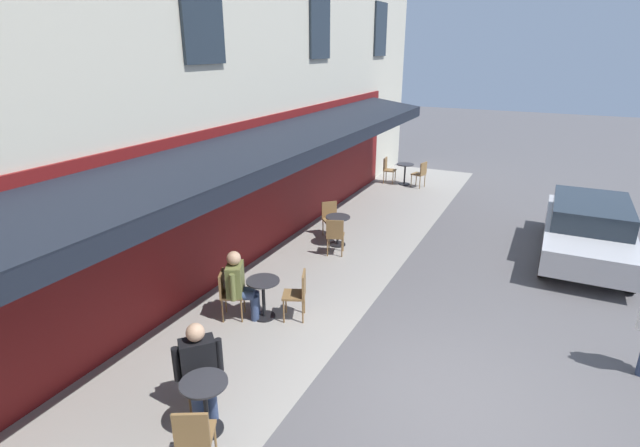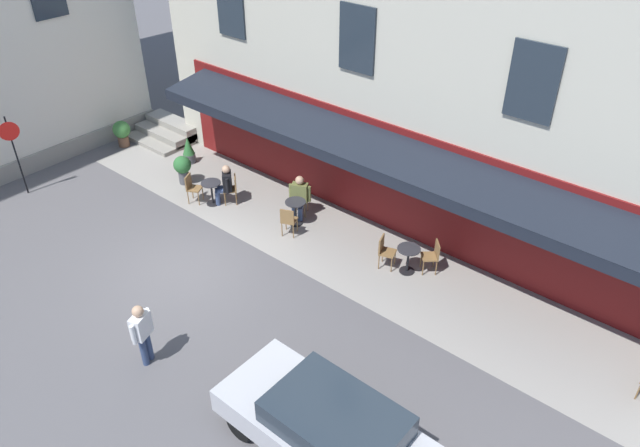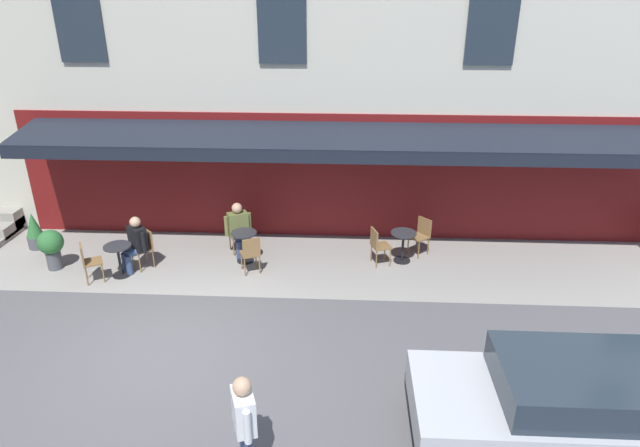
{
  "view_description": "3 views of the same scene",
  "coord_description": "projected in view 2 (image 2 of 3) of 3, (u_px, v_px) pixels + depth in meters",
  "views": [
    {
      "loc": [
        5.62,
        0.87,
        4.63
      ],
      "look_at": [
        -2.78,
        -3.23,
        1.21
      ],
      "focal_mm": 27.07,
      "sensor_mm": 36.0,
      "label": 1
    },
    {
      "loc": [
        -10.7,
        7.26,
        9.86
      ],
      "look_at": [
        -2.64,
        -2.34,
        1.34
      ],
      "focal_mm": 33.71,
      "sensor_mm": 36.0,
      "label": 2
    },
    {
      "loc": [
        -3.2,
        8.03,
        6.1
      ],
      "look_at": [
        -2.66,
        -2.49,
        1.43
      ],
      "focal_mm": 30.77,
      "sensor_mm": 36.0,
      "label": 3
    }
  ],
  "objects": [
    {
      "name": "potted_plant_by_steps",
      "position": [
        122.0,
        132.0,
        21.37
      ],
      "size": [
        0.62,
        0.62,
        0.95
      ],
      "color": "brown",
      "rests_on": "ground_plane"
    },
    {
      "name": "walking_pedestrian_in_white",
      "position": [
        142.0,
        330.0,
        12.61
      ],
      "size": [
        0.4,
        0.62,
        1.58
      ],
      "color": "navy",
      "rests_on": "ground_plane"
    },
    {
      "name": "sidewalk_cafe_terrace",
      "position": [
        362.0,
        256.0,
        16.26
      ],
      "size": [
        20.5,
        3.2,
        0.01
      ],
      "primitive_type": "cube",
      "color": "gray",
      "rests_on": "ground_plane"
    },
    {
      "name": "seated_patron_in_black",
      "position": [
        225.0,
        183.0,
        18.1
      ],
      "size": [
        0.62,
        0.63,
        1.29
      ],
      "color": "navy",
      "rests_on": "ground_plane"
    },
    {
      "name": "potted_plant_under_sign",
      "position": [
        183.0,
        167.0,
        19.15
      ],
      "size": [
        0.57,
        0.57,
        0.96
      ],
      "color": "#4C4C51",
      "rests_on": "ground_plane"
    },
    {
      "name": "cafe_chair_wicker_facing_street",
      "position": [
        192.0,
        186.0,
        18.25
      ],
      "size": [
        0.54,
        0.54,
        0.91
      ],
      "color": "olive",
      "rests_on": "ground_plane"
    },
    {
      "name": "cafe_chair_wicker_corner_right",
      "position": [
        232.0,
        187.0,
        18.2
      ],
      "size": [
        0.57,
        0.57,
        0.91
      ],
      "color": "olive",
      "rests_on": "ground_plane"
    },
    {
      "name": "cafe_chair_wicker_near_door",
      "position": [
        385.0,
        249.0,
        15.58
      ],
      "size": [
        0.51,
        0.51,
        0.91
      ],
      "color": "olive",
      "rests_on": "ground_plane"
    },
    {
      "name": "cafe_table_far_end",
      "position": [
        296.0,
        209.0,
        17.27
      ],
      "size": [
        0.6,
        0.6,
        0.75
      ],
      "color": "black",
      "rests_on": "ground_plane"
    },
    {
      "name": "cafe_chair_wicker_back_row",
      "position": [
        288.0,
        219.0,
        16.74
      ],
      "size": [
        0.53,
        0.53,
        0.91
      ],
      "color": "olive",
      "rests_on": "ground_plane"
    },
    {
      "name": "cafe_table_streetside",
      "position": [
        408.0,
        256.0,
        15.42
      ],
      "size": [
        0.6,
        0.6,
        0.75
      ],
      "color": "black",
      "rests_on": "ground_plane"
    },
    {
      "name": "cafe_chair_wicker_kerbside",
      "position": [
        433.0,
        254.0,
        15.41
      ],
      "size": [
        0.56,
        0.56,
        0.91
      ],
      "color": "olive",
      "rests_on": "ground_plane"
    },
    {
      "name": "ground_plane",
      "position": [
        186.0,
        267.0,
        15.83
      ],
      "size": [
        70.0,
        70.0,
        0.0
      ],
      "primitive_type": "plane",
      "color": "#565456"
    },
    {
      "name": "back_alley_steps",
      "position": [
        167.0,
        131.0,
        22.12
      ],
      "size": [
        2.4,
        1.75,
        0.6
      ],
      "color": "gray",
      "rests_on": "ground_plane"
    },
    {
      "name": "potted_plant_mid_terrace",
      "position": [
        189.0,
        150.0,
        20.4
      ],
      "size": [
        0.42,
        0.42,
        0.93
      ],
      "color": "#4C4C51",
      "rests_on": "ground_plane"
    },
    {
      "name": "parked_car_silver",
      "position": [
        329.0,
        428.0,
        10.84
      ],
      "size": [
        4.3,
        1.81,
        1.33
      ],
      "color": "#B7B7BC",
      "rests_on": "ground_plane"
    },
    {
      "name": "seated_companion_in_olive",
      "position": [
        299.0,
        196.0,
        17.49
      ],
      "size": [
        0.61,
        0.64,
        1.3
      ],
      "color": "navy",
      "rests_on": "ground_plane"
    },
    {
      "name": "cafe_table_mid_terrace",
      "position": [
        212.0,
        190.0,
        18.17
      ],
      "size": [
        0.6,
        0.6,
        0.75
      ],
      "color": "black",
      "rests_on": "ground_plane"
    },
    {
      "name": "no_parking_sign",
      "position": [
        12.0,
        142.0,
        17.95
      ],
      "size": [
        0.19,
        0.57,
        2.6
      ],
      "color": "black",
      "rests_on": "ground_plane"
    },
    {
      "name": "cafe_chair_wicker_by_window",
      "position": [
        301.0,
        196.0,
        17.75
      ],
      "size": [
        0.54,
        0.54,
        0.91
      ],
      "color": "olive",
      "rests_on": "ground_plane"
    }
  ]
}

